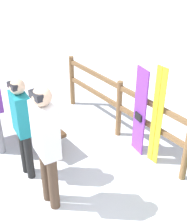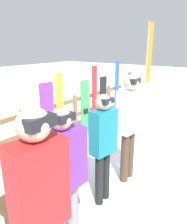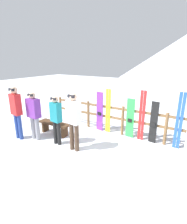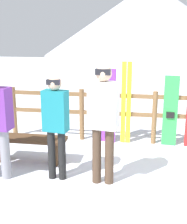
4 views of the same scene
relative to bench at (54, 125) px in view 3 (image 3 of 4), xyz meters
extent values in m
plane|color=white|center=(2.15, -0.44, -0.33)|extent=(40.00, 40.00, 0.00)
cone|color=silver|center=(2.15, 23.26, 2.67)|extent=(18.00, 18.00, 6.00)
cylinder|color=brown|center=(-0.81, 1.26, 0.20)|extent=(0.10, 0.10, 1.07)
cylinder|color=brown|center=(0.67, 1.26, 0.20)|extent=(0.10, 0.10, 1.07)
cylinder|color=brown|center=(2.15, 1.26, 0.20)|extent=(0.10, 0.10, 1.07)
cylinder|color=brown|center=(3.63, 1.26, 0.20)|extent=(0.10, 0.10, 1.07)
cube|color=brown|center=(2.15, 1.26, 0.26)|extent=(5.91, 0.05, 0.08)
cube|color=brown|center=(2.15, 1.26, 0.63)|extent=(5.91, 0.05, 0.08)
cube|color=#4C331E|center=(0.00, 0.00, 0.09)|extent=(1.28, 0.36, 0.06)
cube|color=#4C331E|center=(-0.48, 0.00, -0.14)|extent=(0.08, 0.29, 0.39)
cube|color=#4C331E|center=(0.48, 0.00, -0.14)|extent=(0.08, 0.29, 0.39)
cylinder|color=#4C3828|center=(1.26, -0.56, 0.10)|extent=(0.13, 0.13, 0.86)
cylinder|color=#4C3828|center=(1.45, -0.56, 0.10)|extent=(0.13, 0.13, 0.86)
cube|color=white|center=(1.36, -0.56, 0.87)|extent=(0.45, 0.29, 0.68)
sphere|color=#D8B293|center=(1.36, -0.56, 1.33)|extent=(0.23, 0.23, 0.23)
cube|color=black|center=(1.36, -0.63, 1.36)|extent=(0.21, 0.08, 0.08)
cylinder|color=navy|center=(-0.87, -0.93, 0.11)|extent=(0.13, 0.13, 0.89)
cylinder|color=navy|center=(-0.68, -0.93, 0.11)|extent=(0.13, 0.13, 0.89)
cube|color=red|center=(-0.78, -0.93, 0.90)|extent=(0.43, 0.28, 0.70)
sphere|color=#D8B293|center=(-0.78, -0.93, 1.37)|extent=(0.24, 0.24, 0.24)
cube|color=black|center=(-0.78, -1.00, 1.40)|extent=(0.22, 0.08, 0.08)
cylinder|color=black|center=(0.56, -0.54, 0.06)|extent=(0.12, 0.12, 0.78)
cylinder|color=black|center=(0.72, -0.54, 0.06)|extent=(0.12, 0.12, 0.78)
cube|color=teal|center=(0.64, -0.54, 0.76)|extent=(0.39, 0.25, 0.62)
sphere|color=#D8B293|center=(0.64, -0.54, 1.17)|extent=(0.21, 0.21, 0.21)
cube|color=black|center=(0.64, -0.60, 1.20)|extent=(0.19, 0.07, 0.07)
cylinder|color=gray|center=(-0.35, -0.65, 0.07)|extent=(0.15, 0.15, 0.80)
cylinder|color=gray|center=(-0.15, -0.65, 0.07)|extent=(0.15, 0.15, 0.80)
cube|color=#723399|center=(-0.25, -0.65, 0.78)|extent=(0.48, 0.28, 0.63)
sphere|color=#D8B293|center=(-0.25, -0.65, 1.21)|extent=(0.22, 0.22, 0.22)
cube|color=black|center=(-0.25, -0.72, 1.24)|extent=(0.19, 0.08, 0.08)
cube|color=purple|center=(1.23, 1.21, 0.42)|extent=(0.30, 0.08, 1.51)
cube|color=black|center=(1.23, 1.18, 0.35)|extent=(0.17, 0.06, 0.12)
cube|color=yellow|center=(1.53, 1.21, 0.49)|extent=(0.09, 0.02, 1.65)
cube|color=yellow|center=(1.63, 1.21, 0.49)|extent=(0.09, 0.02, 1.65)
cube|color=green|center=(2.45, 1.21, 0.37)|extent=(0.28, 0.05, 1.40)
cube|color=black|center=(2.45, 1.18, 0.30)|extent=(0.16, 0.04, 0.12)
cube|color=red|center=(2.79, 1.21, 0.53)|extent=(0.09, 0.02, 1.72)
cube|color=red|center=(2.90, 1.21, 0.53)|extent=(0.09, 0.02, 1.72)
cube|color=black|center=(3.25, 1.21, 0.37)|extent=(0.25, 0.06, 1.40)
cube|color=black|center=(3.25, 1.18, 0.30)|extent=(0.14, 0.05, 0.12)
cube|color=blue|center=(3.93, 1.21, 0.55)|extent=(0.09, 0.02, 1.77)
cube|color=blue|center=(4.03, 1.21, 0.55)|extent=(0.09, 0.02, 1.77)
camera|label=1|loc=(4.17, -1.98, 2.96)|focal=50.00mm
camera|label=2|loc=(-1.63, -2.05, 1.88)|focal=35.00mm
camera|label=3|loc=(4.38, -4.34, 2.35)|focal=28.00mm
camera|label=4|loc=(1.91, -4.83, 1.93)|focal=50.00mm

